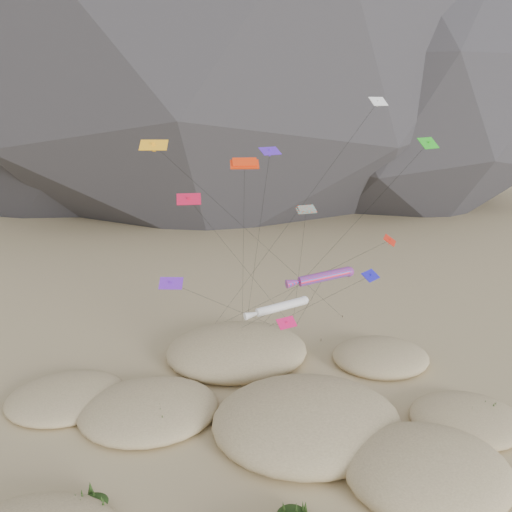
% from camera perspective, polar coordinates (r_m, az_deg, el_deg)
% --- Properties ---
extents(ground, '(500.00, 500.00, 0.00)m').
position_cam_1_polar(ground, '(45.59, 4.51, -21.69)').
color(ground, '#CCB789').
rests_on(ground, ground).
extents(dunes, '(48.48, 40.43, 4.30)m').
position_cam_1_polar(dunes, '(48.21, 1.15, -18.01)').
color(dunes, '#CCB789').
rests_on(dunes, ground).
extents(dune_grass, '(42.08, 27.06, 1.58)m').
position_cam_1_polar(dune_grass, '(47.36, 3.36, -18.67)').
color(dune_grass, black).
rests_on(dune_grass, ground).
extents(kite_stakes, '(22.05, 6.73, 0.30)m').
position_cam_1_polar(kite_stakes, '(65.95, 1.11, -8.30)').
color(kite_stakes, '#3F2D1E').
rests_on(kite_stakes, ground).
extents(rainbow_tube_kite, '(7.00, 15.91, 13.33)m').
position_cam_1_polar(rainbow_tube_kite, '(48.17, 7.57, -2.39)').
color(rainbow_tube_kite, '#FF1A42').
rests_on(rainbow_tube_kite, ground).
extents(white_tube_kite, '(6.98, 15.12, 10.08)m').
position_cam_1_polar(white_tube_kite, '(48.95, 2.59, -5.88)').
color(white_tube_kite, white).
rests_on(white_tube_kite, ground).
extents(orange_parafoil, '(2.71, 14.80, 23.68)m').
position_cam_1_polar(orange_parafoil, '(46.62, -1.32, 10.24)').
color(orange_parafoil, red).
rests_on(orange_parafoil, ground).
extents(multi_parafoil, '(4.24, 18.17, 19.39)m').
position_cam_1_polar(multi_parafoil, '(47.19, 5.73, 4.95)').
color(multi_parafoil, red).
rests_on(multi_parafoil, ground).
extents(delta_kites, '(28.23, 21.57, 28.97)m').
position_cam_1_polar(delta_kites, '(47.21, 3.51, 5.26)').
color(delta_kites, green).
rests_on(delta_kites, ground).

